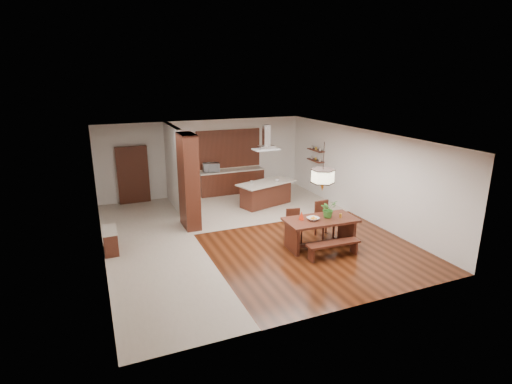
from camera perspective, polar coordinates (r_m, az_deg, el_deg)
name	(u,v)px	position (r m, az deg, el deg)	size (l,w,h in m)	color
room_shell	(246,166)	(11.34, -1.40, 3.77)	(9.00, 9.04, 2.92)	#361609
tile_hallway	(153,248)	(11.33, -14.50, -7.75)	(2.50, 9.00, 0.01)	#C2B4A2
tile_kitchen	(253,204)	(14.58, -0.38, -1.74)	(5.50, 4.00, 0.01)	#C2B4A2
soffit_band	(246,137)	(11.19, -1.43, 7.89)	(8.00, 9.00, 0.02)	#3F1F0F
partition_pier	(189,181)	(12.20, -9.59, 1.49)	(0.45, 1.00, 2.90)	#33160E
partition_stub	(174,167)	(14.20, -11.59, 3.48)	(0.18, 2.40, 2.90)	silver
hallway_console	(110,241)	(11.32, -20.10, -6.57)	(0.37, 0.88, 0.63)	#33160E
hallway_doorway	(133,175)	(15.17, -17.16, 2.35)	(1.10, 0.20, 2.10)	#33160E
rear_counter	(231,181)	(15.88, -3.56, 1.53)	(2.60, 0.62, 0.95)	#33160E
kitchen_window	(228,149)	(15.85, -3.96, 6.20)	(2.60, 0.08, 1.50)	brown
shelf_lower	(316,160)	(15.46, 8.50, 4.48)	(0.26, 0.90, 0.04)	#33160E
shelf_upper	(316,150)	(15.38, 8.57, 5.94)	(0.26, 0.90, 0.04)	#33160E
dining_table	(320,226)	(10.99, 9.18, -4.85)	(1.99, 1.06, 0.81)	#33160E
dining_bench	(333,250)	(10.58, 10.96, -8.10)	(1.45, 0.32, 0.41)	#33160E
dining_chair_left	(294,226)	(11.32, 5.52, -4.83)	(0.40, 0.40, 0.92)	#33160E
dining_chair_right	(325,220)	(11.73, 9.83, -3.91)	(0.46, 0.46, 1.04)	#33160E
pendant_lantern	(323,167)	(10.51, 9.59, 3.56)	(0.64, 0.64, 1.31)	#F1E8B9
foliage_plant	(328,209)	(10.99, 10.29, -2.38)	(0.43, 0.37, 0.48)	#367A28
fruit_bowl	(313,219)	(10.77, 8.15, -3.80)	(0.31, 0.31, 0.08)	beige
napkin_cone	(301,215)	(10.75, 6.52, -3.34)	(0.15, 0.15, 0.23)	red
gold_ornament	(341,216)	(11.10, 11.99, -3.31)	(0.08, 0.08, 0.11)	gold
kitchen_island	(266,193)	(14.35, 1.42, -0.19)	(2.29, 1.49, 0.88)	#33160E
range_hood	(266,137)	(13.91, 1.47, 7.80)	(0.90, 0.55, 0.87)	silver
island_cup	(277,180)	(14.27, 3.03, 1.67)	(0.11, 0.11, 0.09)	white
microwave	(211,167)	(15.48, -6.44, 3.50)	(0.60, 0.41, 0.33)	#B2B4B9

